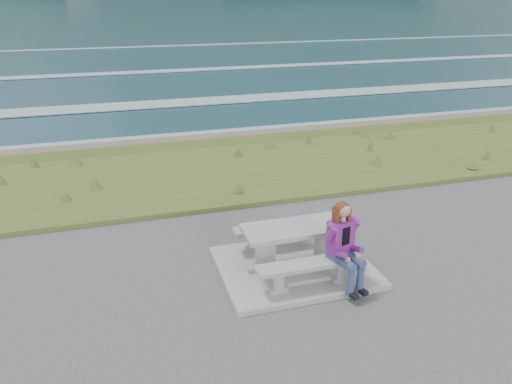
{
  "coord_description": "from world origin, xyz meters",
  "views": [
    {
      "loc": [
        -2.8,
        -7.03,
        4.6
      ],
      "look_at": [
        -0.34,
        1.2,
        1.04
      ],
      "focal_mm": 35.0,
      "sensor_mm": 36.0,
      "label": 1
    }
  ],
  "objects_px": {
    "picnic_table": "(296,235)",
    "seated_woman": "(346,257)",
    "bench_landward": "(311,267)",
    "bench_seaward": "(282,229)"
  },
  "relations": [
    {
      "from": "bench_landward",
      "to": "picnic_table",
      "type": "bearing_deg",
      "value": 90.0
    },
    {
      "from": "seated_woman",
      "to": "picnic_table",
      "type": "bearing_deg",
      "value": 107.77
    },
    {
      "from": "bench_landward",
      "to": "seated_woman",
      "type": "relative_size",
      "value": 1.26
    },
    {
      "from": "picnic_table",
      "to": "bench_landward",
      "type": "relative_size",
      "value": 1.0
    },
    {
      "from": "picnic_table",
      "to": "seated_woman",
      "type": "relative_size",
      "value": 1.26
    },
    {
      "from": "seated_woman",
      "to": "bench_landward",
      "type": "bearing_deg",
      "value": 151.19
    },
    {
      "from": "bench_seaward",
      "to": "seated_woman",
      "type": "xyz_separation_m",
      "value": [
        0.54,
        -1.53,
        0.18
      ]
    },
    {
      "from": "picnic_table",
      "to": "seated_woman",
      "type": "bearing_deg",
      "value": -57.2
    },
    {
      "from": "bench_landward",
      "to": "seated_woman",
      "type": "bearing_deg",
      "value": -13.78
    },
    {
      "from": "seated_woman",
      "to": "bench_seaward",
      "type": "bearing_deg",
      "value": 94.25
    }
  ]
}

